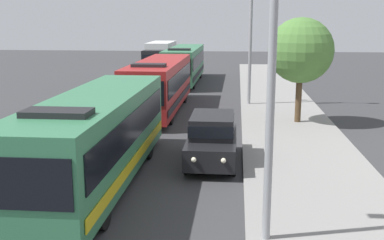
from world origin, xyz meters
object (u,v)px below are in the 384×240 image
white_suv (212,137)px  streetlamp_mid (251,24)px  bus_middle (184,63)px  box_truck_oncoming (160,56)px  streetlamp_near (273,40)px  bus_second_in_line (160,84)px  roadside_tree (301,51)px  bus_lead (97,136)px

white_suv → streetlamp_mid: streetlamp_mid is taller
bus_middle → white_suv: size_ratio=2.66×
box_truck_oncoming → streetlamp_near: streetlamp_near is taller
streetlamp_near → streetlamp_mid: bearing=90.0°
bus_second_in_line → roadside_tree: bearing=-20.1°
bus_middle → box_truck_oncoming: (-3.30, 7.12, 0.02)m
bus_lead → bus_middle: bearing=90.0°
white_suv → roadside_tree: bearing=60.2°
bus_middle → streetlamp_mid: size_ratio=1.44×
streetlamp_near → roadside_tree: 14.13m
bus_lead → bus_second_in_line: (0.00, 12.87, 0.00)m
bus_middle → white_suv: bearing=-81.0°
bus_second_in_line → streetlamp_near: bearing=-72.1°
bus_middle → streetlamp_mid: streetlamp_mid is taller
bus_second_in_line → streetlamp_near: streetlamp_near is taller
box_truck_oncoming → streetlamp_mid: size_ratio=0.98×
streetlamp_near → bus_middle: bearing=100.2°
bus_second_in_line → bus_middle: same height
streetlamp_near → bus_lead: bearing=144.4°
white_suv → bus_middle: bearing=99.0°
bus_second_in_line → streetlamp_near: (5.40, -16.74, 3.33)m
bus_lead → streetlamp_mid: 16.51m
bus_middle → streetlamp_mid: bearing=-63.8°
streetlamp_mid → roadside_tree: (2.46, -5.21, -1.30)m
bus_lead → streetlamp_near: 7.43m
bus_lead → white_suv: bearing=36.6°
bus_lead → roadside_tree: size_ratio=2.06×
roadside_tree → white_suv: bearing=-119.8°
bus_second_in_line → white_suv: bearing=-69.9°
bus_second_in_line → streetlamp_mid: 6.85m
box_truck_oncoming → white_suv: bearing=-77.1°
bus_second_in_line → streetlamp_mid: streetlamp_mid is taller
bus_middle → streetlamp_near: streetlamp_near is taller
bus_second_in_line → roadside_tree: (7.85, -2.88, 2.21)m
box_truck_oncoming → streetlamp_near: bearing=-76.8°
bus_second_in_line → roadside_tree: size_ratio=2.11×
box_truck_oncoming → streetlamp_near: 38.28m
bus_middle → bus_second_in_line: bearing=-90.0°
white_suv → streetlamp_mid: bearing=82.2°
white_suv → box_truck_oncoming: (-7.00, 30.52, 0.68)m
bus_middle → box_truck_oncoming: bearing=114.9°
bus_middle → roadside_tree: bearing=-64.1°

